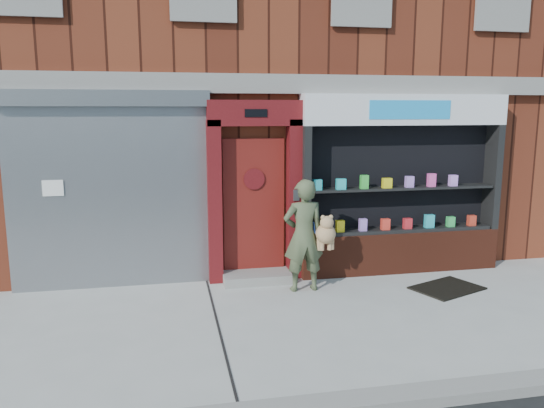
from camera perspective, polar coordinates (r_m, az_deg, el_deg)
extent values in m
plane|color=#9E9E99|center=(7.32, 6.65, -12.06)|extent=(80.00, 80.00, 0.00)
cube|color=gray|center=(5.50, 14.04, -19.59)|extent=(60.00, 0.30, 0.12)
cube|color=#501E12|center=(12.67, -1.72, 15.79)|extent=(12.00, 8.00, 8.00)
cube|color=gray|center=(8.63, 3.04, 12.75)|extent=(12.00, 0.16, 0.30)
cube|color=gray|center=(8.52, -17.05, 0.54)|extent=(3.00, 0.10, 2.80)
cube|color=slate|center=(8.35, -17.64, 10.80)|extent=(3.10, 0.30, 0.24)
cube|color=white|center=(8.54, -22.51, 1.59)|extent=(0.30, 0.01, 0.24)
cube|color=#4E0D10|center=(8.45, -6.21, 0.16)|extent=(0.22, 0.28, 2.60)
cube|color=#4E0D10|center=(8.66, 2.39, 0.46)|extent=(0.22, 0.28, 2.60)
cube|color=#4E0D10|center=(8.40, -1.91, 9.76)|extent=(1.50, 0.28, 0.40)
cube|color=black|center=(8.26, -1.74, 9.75)|extent=(0.35, 0.01, 0.12)
cube|color=maroon|center=(8.65, -1.98, -0.22)|extent=(1.00, 0.06, 2.20)
cylinder|color=black|center=(8.54, -1.95, 2.70)|extent=(0.28, 0.02, 0.28)
cylinder|color=#4E0D10|center=(8.53, -1.94, 2.70)|extent=(0.34, 0.02, 0.34)
cube|color=gray|center=(8.67, -1.63, -7.87)|extent=(1.10, 0.55, 0.15)
cube|color=slate|center=(8.50, 2.63, 0.96)|extent=(0.10, 0.02, 0.18)
cube|color=#5D2416|center=(9.42, 13.47, -4.94)|extent=(3.50, 0.40, 0.70)
cube|color=black|center=(8.60, 3.53, 2.40)|extent=(0.12, 0.40, 1.80)
cube|color=black|center=(10.01, 22.59, 2.74)|extent=(0.12, 0.40, 1.80)
cube|color=black|center=(9.34, 13.31, 2.77)|extent=(3.30, 0.03, 1.80)
cube|color=black|center=(9.33, 13.57, -2.68)|extent=(3.20, 0.36, 0.06)
cube|color=black|center=(9.20, 13.75, 1.69)|extent=(3.20, 0.36, 0.04)
cube|color=white|center=(9.10, 14.10, 9.81)|extent=(3.50, 0.40, 0.50)
cube|color=#1981C2|center=(8.92, 14.67, 9.79)|extent=(1.40, 0.01, 0.30)
cube|color=blue|center=(8.70, 4.82, -2.55)|extent=(0.12, 0.09, 0.18)
cube|color=yellow|center=(8.82, 7.32, -2.37)|extent=(0.13, 0.09, 0.19)
cube|color=#A679DA|center=(8.96, 9.75, -2.21)|extent=(0.12, 0.09, 0.20)
cube|color=red|center=(9.11, 12.10, -2.14)|extent=(0.14, 0.09, 0.19)
cube|color=red|center=(9.27, 14.36, -2.04)|extent=(0.14, 0.09, 0.18)
cube|color=#25AFBD|center=(9.45, 16.56, -1.78)|extent=(0.16, 0.09, 0.22)
cube|color=green|center=(9.65, 18.65, -1.81)|extent=(0.13, 0.09, 0.17)
cube|color=red|center=(9.85, 20.67, -1.66)|extent=(0.13, 0.09, 0.18)
cube|color=#23A4B0|center=(8.58, 4.89, 2.07)|extent=(0.14, 0.09, 0.17)
cube|color=#28C0C8|center=(8.70, 7.43, 2.14)|extent=(0.15, 0.09, 0.17)
cube|color=green|center=(8.83, 9.89, 2.36)|extent=(0.12, 0.09, 0.22)
cube|color=yellow|center=(8.99, 12.26, 2.22)|extent=(0.15, 0.09, 0.16)
cube|color=#B080E6|center=(9.15, 14.56, 2.33)|extent=(0.13, 0.09, 0.19)
cube|color=#F351AC|center=(9.33, 16.78, 2.48)|extent=(0.13, 0.09, 0.22)
cube|color=#CA8AF8|center=(9.53, 18.89, 2.41)|extent=(0.13, 0.09, 0.19)
imported|color=#4A5538|center=(8.08, 3.41, -3.40)|extent=(0.65, 0.44, 1.73)
sphere|color=#AB8255|center=(8.13, 5.79, -3.22)|extent=(0.31, 0.31, 0.31)
sphere|color=#AB8255|center=(8.04, 5.92, -2.01)|extent=(0.21, 0.21, 0.21)
sphere|color=#AB8255|center=(8.01, 5.51, -1.45)|extent=(0.07, 0.07, 0.07)
sphere|color=#AB8255|center=(8.04, 6.35, -1.41)|extent=(0.07, 0.07, 0.07)
cylinder|color=#AB8255|center=(8.14, 5.07, -4.31)|extent=(0.07, 0.07, 0.19)
cylinder|color=#AB8255|center=(8.20, 6.46, -4.23)|extent=(0.07, 0.07, 0.19)
cylinder|color=#AB8255|center=(8.13, 5.39, -4.33)|extent=(0.07, 0.07, 0.19)
cylinder|color=#AB8255|center=(8.17, 6.23, -4.28)|extent=(0.07, 0.07, 0.19)
cube|color=black|center=(8.79, 18.31, -8.58)|extent=(1.22, 1.04, 0.03)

